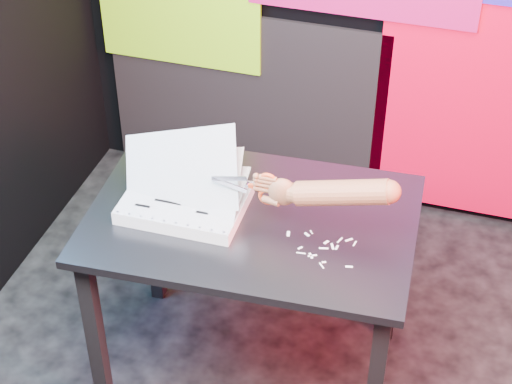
% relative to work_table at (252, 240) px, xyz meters
% --- Properties ---
extents(room, '(3.01, 3.01, 2.71)m').
position_rel_work_table_xyz_m(room, '(0.36, -0.32, 0.70)').
color(room, black).
rests_on(room, ground).
extents(backdrop, '(2.88, 0.05, 2.08)m').
position_rel_work_table_xyz_m(backdrop, '(0.42, 1.14, 0.31)').
color(backdrop, red).
rests_on(backdrop, ground).
extents(work_table, '(1.11, 0.77, 0.75)m').
position_rel_work_table_xyz_m(work_table, '(0.00, 0.00, 0.00)').
color(work_table, black).
rests_on(work_table, ground).
extents(printout_stack, '(0.44, 0.30, 0.30)m').
position_rel_work_table_xyz_m(printout_stack, '(-0.22, -0.02, 0.13)').
color(printout_stack, white).
rests_on(printout_stack, work_table).
extents(scissors, '(0.22, 0.01, 0.12)m').
position_rel_work_table_xyz_m(scissors, '(0.05, -0.03, 0.26)').
color(scissors, silver).
rests_on(scissors, printout_stack).
extents(hand_forearm, '(0.45, 0.08, 0.16)m').
position_rel_work_table_xyz_m(hand_forearm, '(0.27, -0.03, 0.29)').
color(hand_forearm, brown).
rests_on(hand_forearm, work_table).
extents(paper_clippings, '(0.24, 0.17, 0.00)m').
position_rel_work_table_xyz_m(paper_clippings, '(0.26, -0.08, 0.11)').
color(paper_clippings, white).
rests_on(paper_clippings, work_table).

